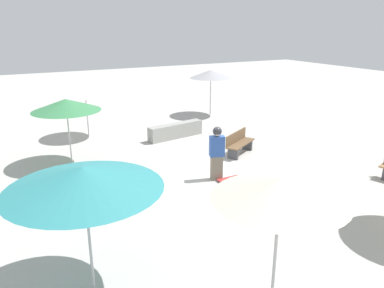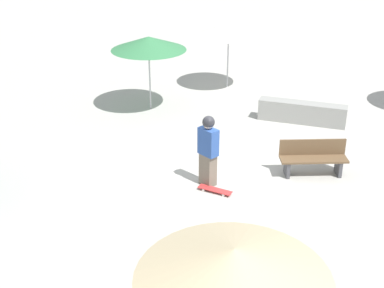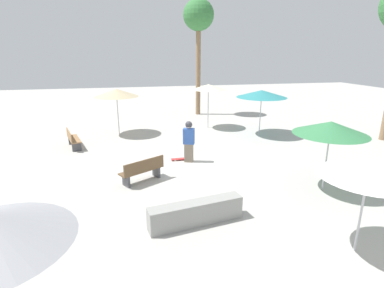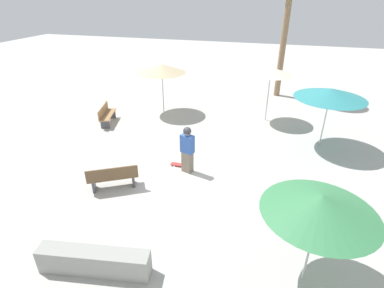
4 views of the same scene
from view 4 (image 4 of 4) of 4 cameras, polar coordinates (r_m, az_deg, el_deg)
name	(u,v)px [view 4 (image 4 of 4)]	position (r m, az deg, el deg)	size (l,w,h in m)	color
ground_plane	(182,184)	(10.04, -1.83, -7.70)	(60.00, 60.00, 0.00)	#B2AFA8
skater_main	(187,148)	(10.25, -0.90, -0.81)	(0.51, 0.39, 1.71)	#726656
skateboard	(181,165)	(10.97, -2.03, -4.00)	(0.80, 0.20, 0.07)	red
concrete_ledge	(94,261)	(7.59, -18.11, -20.48)	(2.59, 0.84, 0.63)	gray
bench_near	(113,177)	(9.95, -14.82, -6.14)	(1.61, 1.18, 0.85)	#47474C
bench_far	(107,115)	(14.94, -15.95, 5.39)	(0.86, 1.66, 0.85)	#47474C
shade_umbrella_teal	(331,93)	(12.69, 24.90, 8.74)	(2.68, 2.68, 2.44)	#B7B7BC
shade_umbrella_tan	(162,69)	(15.28, -5.76, 14.10)	(2.36, 2.36, 2.49)	#B7B7BC
shade_umbrella_cream	(271,71)	(14.57, 14.81, 13.27)	(2.02, 2.02, 2.59)	#B7B7BC
shade_umbrella_green	(321,204)	(6.38, 23.30, -10.51)	(2.29, 2.29, 2.30)	#B7B7BC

